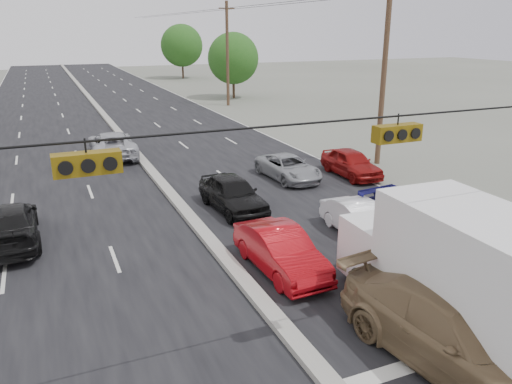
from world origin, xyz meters
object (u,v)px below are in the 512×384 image
tree_right_far (182,45)px  oncoming_far (112,145)px  utility_pole_right_b (384,73)px  utility_pole_right_c (227,53)px  queue_car_c (288,168)px  queue_car_e (351,163)px  queue_car_d (426,226)px  queue_car_b (360,220)px  tan_sedan (457,333)px  tree_right_mid (233,58)px  queue_car_a (233,194)px  red_sedan (281,251)px  oncoming_near (7,225)px  box_truck (455,270)px

tree_right_far → oncoming_far: (-17.40, -47.46, -4.18)m
utility_pole_right_b → utility_pole_right_c: same height
queue_car_c → queue_car_e: (3.29, -0.82, 0.10)m
queue_car_c → queue_car_d: 9.49m
queue_car_b → queue_car_c: queue_car_b is taller
tan_sedan → oncoming_far: size_ratio=1.10×
tree_right_mid → queue_car_e: tree_right_mid is taller
queue_car_a → queue_car_c: bearing=33.6°
red_sedan → queue_car_e: size_ratio=1.03×
red_sedan → queue_car_d: bearing=-5.3°
queue_car_e → oncoming_near: (-16.30, -2.53, 0.03)m
utility_pole_right_b → queue_car_c: utility_pole_right_b is taller
queue_car_c → oncoming_far: 11.37m
utility_pole_right_b → oncoming_near: (-19.20, -4.17, -4.36)m
queue_car_c → box_truck: bearing=-103.4°
queue_car_a → oncoming_far: (-3.40, 11.62, 0.02)m
queue_car_c → oncoming_near: bearing=-169.0°
utility_pole_right_b → queue_car_c: 7.70m
tree_right_mid → queue_car_e: size_ratio=1.71×
queue_car_a → queue_car_e: (7.60, 2.45, -0.04)m
utility_pole_right_b → tree_right_far: (3.50, 55.00, -0.15)m
tree_right_far → tree_right_mid: bearing=-92.3°
box_truck → oncoming_near: (-10.56, 10.58, -1.04)m
box_truck → tan_sedan: 1.68m
tan_sedan → queue_car_d: tan_sedan is taller
queue_car_a → queue_car_b: queue_car_a is taller
tree_right_mid → oncoming_near: (-21.70, -34.17, -3.59)m
utility_pole_right_c → tree_right_mid: size_ratio=1.40×
tree_right_far → red_sedan: bearing=-102.7°
tree_right_far → queue_car_e: tree_right_far is taller
oncoming_near → oncoming_far: bearing=-116.3°
tree_right_far → queue_car_b: size_ratio=2.12×
utility_pole_right_b → oncoming_far: utility_pole_right_b is taller
tree_right_mid → box_truck: 46.18m
tree_right_mid → queue_car_a: size_ratio=1.62×
tan_sedan → queue_car_c: bearing=69.7°
tree_right_mid → tree_right_far: size_ratio=0.88×
queue_car_b → queue_car_d: 2.36m
tree_right_mid → box_truck: (-11.14, -44.75, -2.55)m
utility_pole_right_c → queue_car_e: utility_pole_right_c is taller
tan_sedan → red_sedan: bearing=97.4°
utility_pole_right_b → queue_car_a: 12.08m
queue_car_e → tree_right_far: bearing=84.3°
red_sedan → queue_car_d: size_ratio=0.81×
utility_pole_right_b → queue_car_b: bearing=-129.7°
tree_right_mid → box_truck: size_ratio=1.03×
tree_right_mid → tan_sedan: size_ratio=1.16×
queue_car_e → oncoming_far: size_ratio=0.75×
tan_sedan → utility_pole_right_b: bearing=51.2°
queue_car_a → queue_car_d: (5.00, -6.20, 0.02)m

